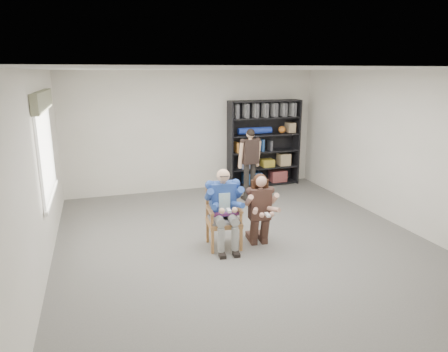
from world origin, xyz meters
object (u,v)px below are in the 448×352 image
object	(u,v)px
armchair	(224,217)
bookshelf	(264,144)
kneeling_woman	(260,210)
seated_man	(224,209)
standing_man	(250,165)

from	to	relation	value
armchair	bookshelf	size ratio (longest dim) A/B	0.48
kneeling_woman	armchair	bearing A→B (deg)	173.87
seated_man	kneeling_woman	world-z (taller)	seated_man
bookshelf	standing_man	bearing A→B (deg)	-126.81
armchair	bookshelf	xyz separation A→B (m)	(2.06, 3.18, 0.55)
standing_man	bookshelf	bearing A→B (deg)	43.85
seated_man	kneeling_woman	distance (m)	0.59
seated_man	kneeling_woman	xyz separation A→B (m)	(0.58, -0.12, -0.06)
armchair	kneeling_woman	distance (m)	0.60
kneeling_woman	bookshelf	distance (m)	3.64
kneeling_woman	bookshelf	xyz separation A→B (m)	(1.48, 3.30, 0.45)
bookshelf	seated_man	bearing A→B (deg)	-123.00
seated_man	bookshelf	bearing A→B (deg)	62.55
armchair	standing_man	distance (m)	2.51
kneeling_woman	bookshelf	world-z (taller)	bookshelf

